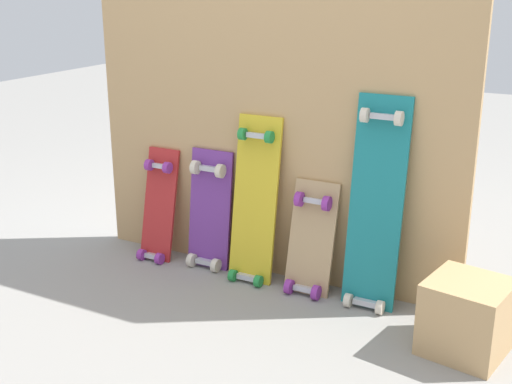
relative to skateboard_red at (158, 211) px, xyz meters
name	(u,v)px	position (x,y,z in m)	size (l,w,h in m)	color
ground_plane	(263,275)	(0.58, 0.04, -0.25)	(12.00, 12.00, 0.00)	gray
plywood_wall_panel	(270,93)	(0.58, 0.11, 0.64)	(1.87, 0.04, 1.77)	tan
skateboard_red	(158,211)	(0.00, 0.00, 0.00)	(0.18, 0.20, 0.63)	#B22626
skateboard_purple	(209,215)	(0.29, 0.03, 0.02)	(0.23, 0.15, 0.65)	#6B338C
skateboard_yellow	(254,207)	(0.55, 0.01, 0.11)	(0.22, 0.20, 0.85)	gold
skateboard_natural	(310,245)	(0.85, 0.00, -0.02)	(0.22, 0.20, 0.58)	tan
skateboard_teal	(375,211)	(1.14, 0.01, 0.18)	(0.24, 0.19, 0.99)	#197A7F
wooden_crate	(467,317)	(1.59, -0.21, -0.10)	(0.30, 0.30, 0.30)	tan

